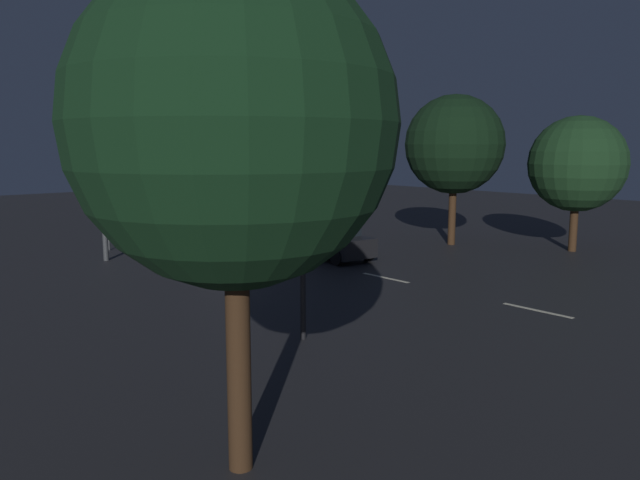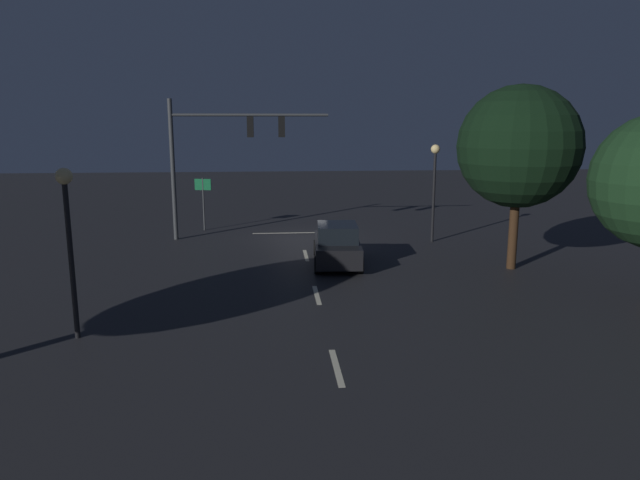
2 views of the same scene
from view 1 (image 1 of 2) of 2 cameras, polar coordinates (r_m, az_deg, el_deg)
The scene contains 13 objects.
ground_plane at distance 30.00m, azimuth -8.15°, elevation -0.46°, with size 80.00×80.00×0.00m, color #232326.
traffic_signal_assembly at distance 27.83m, azimuth -15.23°, elevation 8.40°, with size 7.76×0.47×6.89m.
lane_dash_far at distance 26.80m, azimuth -3.40°, elevation -1.49°, with size 2.20×0.16×0.01m, color beige.
lane_dash_mid at distance 22.49m, azimuth 6.15°, elevation -3.53°, with size 2.20×0.16×0.01m, color beige.
lane_dash_near at distance 19.12m, azimuth 19.68°, elevation -6.22°, with size 2.20×0.16×0.01m, color beige.
stop_bar at distance 31.12m, azimuth -9.54°, elevation -0.15°, with size 5.00×0.16×0.01m, color beige.
car_approaching at distance 26.20m, azimuth 0.86°, elevation 0.04°, with size 2.15×4.46×1.70m.
street_lamp_left_kerb at distance 32.53m, azimuth 2.63°, elevation 6.25°, with size 0.44×0.44×4.73m.
street_lamp_right_kerb at distance 14.80m, azimuth -1.64°, elevation 2.97°, with size 0.44×0.44×4.65m.
route_sign at distance 29.62m, azimuth -19.33°, elevation 3.00°, with size 0.89×0.27×2.84m.
tree_left_near at distance 29.93m, azimuth 22.97°, elevation 6.57°, with size 4.31×4.31×6.15m.
tree_right_near at distance 8.62m, azimuth -8.10°, elevation 10.63°, with size 4.61×4.61×7.40m.
tree_left_far at distance 30.18m, azimuth 12.48°, elevation 8.71°, with size 4.74×4.74×7.23m.
Camera 1 is at (16.34, 24.69, 4.80)m, focal length 34.16 mm.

